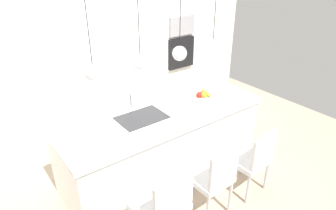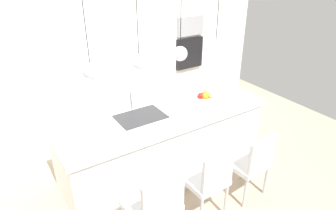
{
  "view_description": "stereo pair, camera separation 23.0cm",
  "coord_description": "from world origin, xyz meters",
  "px_view_note": "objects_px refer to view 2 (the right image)",
  "views": [
    {
      "loc": [
        -1.86,
        -2.61,
        2.6
      ],
      "look_at": [
        0.1,
        0.0,
        0.97
      ],
      "focal_mm": 32.18,
      "sensor_mm": 36.0,
      "label": 1
    },
    {
      "loc": [
        -1.67,
        -2.74,
        2.6
      ],
      "look_at": [
        0.1,
        0.0,
        0.97
      ],
      "focal_mm": 32.18,
      "sensor_mm": 36.0,
      "label": 2
    }
  ],
  "objects_px": {
    "fruit_bowl": "(204,98)",
    "microwave": "(190,26)",
    "chair_near": "(155,204)",
    "chair_middle": "(208,179)",
    "oven": "(189,53)",
    "chair_far": "(250,162)"
  },
  "relations": [
    {
      "from": "fruit_bowl",
      "to": "oven",
      "type": "distance_m",
      "value": 1.93
    },
    {
      "from": "microwave",
      "to": "chair_middle",
      "type": "relative_size",
      "value": 0.6
    },
    {
      "from": "fruit_bowl",
      "to": "microwave",
      "type": "bearing_deg",
      "value": 59.16
    },
    {
      "from": "oven",
      "to": "chair_middle",
      "type": "height_order",
      "value": "oven"
    },
    {
      "from": "microwave",
      "to": "fruit_bowl",
      "type": "bearing_deg",
      "value": -120.84
    },
    {
      "from": "chair_near",
      "to": "chair_far",
      "type": "xyz_separation_m",
      "value": [
        1.27,
        0.01,
        -0.03
      ]
    },
    {
      "from": "microwave",
      "to": "chair_middle",
      "type": "bearing_deg",
      "value": -122.21
    },
    {
      "from": "chair_near",
      "to": "microwave",
      "type": "bearing_deg",
      "value": 48.43
    },
    {
      "from": "chair_middle",
      "to": "chair_far",
      "type": "distance_m",
      "value": 0.62
    },
    {
      "from": "fruit_bowl",
      "to": "microwave",
      "type": "distance_m",
      "value": 2.0
    },
    {
      "from": "oven",
      "to": "fruit_bowl",
      "type": "bearing_deg",
      "value": -120.84
    },
    {
      "from": "fruit_bowl",
      "to": "chair_far",
      "type": "xyz_separation_m",
      "value": [
        0.04,
        -0.83,
        -0.49
      ]
    },
    {
      "from": "oven",
      "to": "chair_middle",
      "type": "relative_size",
      "value": 0.62
    },
    {
      "from": "microwave",
      "to": "chair_near",
      "type": "relative_size",
      "value": 0.59
    },
    {
      "from": "fruit_bowl",
      "to": "oven",
      "type": "bearing_deg",
      "value": 59.16
    },
    {
      "from": "fruit_bowl",
      "to": "chair_middle",
      "type": "xyz_separation_m",
      "value": [
        -0.58,
        -0.83,
        -0.45
      ]
    },
    {
      "from": "chair_far",
      "to": "microwave",
      "type": "bearing_deg",
      "value": 69.16
    },
    {
      "from": "microwave",
      "to": "oven",
      "type": "height_order",
      "value": "microwave"
    },
    {
      "from": "fruit_bowl",
      "to": "oven",
      "type": "relative_size",
      "value": 0.51
    },
    {
      "from": "microwave",
      "to": "oven",
      "type": "bearing_deg",
      "value": 0.0
    },
    {
      "from": "chair_middle",
      "to": "fruit_bowl",
      "type": "bearing_deg",
      "value": 55.15
    },
    {
      "from": "fruit_bowl",
      "to": "chair_far",
      "type": "distance_m",
      "value": 0.96
    }
  ]
}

